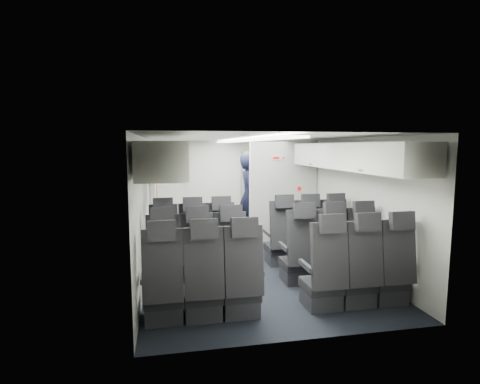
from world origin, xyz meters
name	(u,v)px	position (x,y,z in m)	size (l,w,h in m)	color
cabin_shell	(244,196)	(0.00, 0.00, 1.12)	(3.41, 6.01, 2.16)	black
seat_row_front	(251,243)	(0.00, -0.53, 0.40)	(3.33, 0.56, 1.24)	black
seat_row_mid	(264,259)	(0.00, -1.43, 0.40)	(3.33, 0.56, 1.24)	black
seat_row_rear	(284,280)	(0.00, -2.33, 0.40)	(3.33, 0.56, 1.24)	black
overhead_bin_left_rear	(162,159)	(-1.40, -2.00, 1.86)	(0.53, 1.80, 0.40)	white
overhead_bin_left_front_open	(161,163)	(-1.44, -0.25, 1.74)	(0.64, 1.70, 0.72)	#9E9E93
overhead_bin_right_rear	(379,158)	(1.40, -2.00, 1.86)	(0.53, 1.80, 0.40)	white
overhead_bin_right_front	(324,155)	(1.40, -0.25, 1.86)	(0.53, 1.70, 0.40)	white
bulkhead_partition	(283,192)	(0.98, 0.80, 1.08)	(1.40, 0.15, 2.13)	silver
galley_unit	(259,188)	(0.95, 2.72, 0.95)	(0.85, 0.52, 1.90)	#939399
boarding_door	(154,196)	(-1.64, 1.55, 0.95)	(0.12, 1.27, 1.86)	silver
flight_attendant	(249,196)	(0.43, 1.57, 0.92)	(0.67, 0.44, 1.84)	black
carry_on_bag	(162,160)	(-1.43, 0.02, 1.78)	(0.37, 0.26, 0.22)	black
papers	(258,189)	(0.62, 1.52, 1.07)	(0.22, 0.02, 0.15)	white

